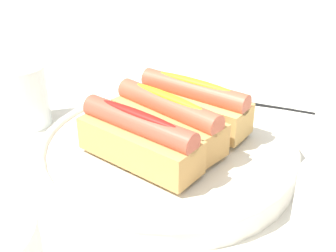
{
  "coord_description": "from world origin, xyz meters",
  "views": [
    {
      "loc": [
        -0.25,
        0.39,
        0.32
      ],
      "look_at": [
        0.01,
        -0.02,
        0.05
      ],
      "focal_mm": 48.31,
      "sensor_mm": 36.0,
      "label": 1
    }
  ],
  "objects_px": {
    "hotdog_front": "(193,104)",
    "hotdog_back": "(168,120)",
    "water_glass": "(25,99)",
    "chopstick_far": "(244,101)",
    "chopstick_near": "(224,100)",
    "hotdog_side": "(139,139)",
    "serving_bowl": "(168,151)"
  },
  "relations": [
    {
      "from": "hotdog_front",
      "to": "hotdog_back",
      "type": "xyz_separation_m",
      "value": [
        0.0,
        0.05,
        0.0
      ]
    },
    {
      "from": "hotdog_front",
      "to": "chopstick_far",
      "type": "height_order",
      "value": "hotdog_front"
    },
    {
      "from": "hotdog_back",
      "to": "chopstick_far",
      "type": "height_order",
      "value": "hotdog_back"
    },
    {
      "from": "serving_bowl",
      "to": "water_glass",
      "type": "bearing_deg",
      "value": 5.11
    },
    {
      "from": "hotdog_side",
      "to": "water_glass",
      "type": "xyz_separation_m",
      "value": [
        0.23,
        -0.03,
        -0.02
      ]
    },
    {
      "from": "chopstick_far",
      "to": "water_glass",
      "type": "bearing_deg",
      "value": 33.56
    },
    {
      "from": "hotdog_back",
      "to": "hotdog_side",
      "type": "xyz_separation_m",
      "value": [
        0.0,
        0.05,
        0.0
      ]
    },
    {
      "from": "chopstick_near",
      "to": "chopstick_far",
      "type": "relative_size",
      "value": 1.0
    },
    {
      "from": "water_glass",
      "to": "chopstick_far",
      "type": "height_order",
      "value": "water_glass"
    },
    {
      "from": "hotdog_front",
      "to": "chopstick_near",
      "type": "distance_m",
      "value": 0.16
    },
    {
      "from": "hotdog_front",
      "to": "hotdog_side",
      "type": "relative_size",
      "value": 0.99
    },
    {
      "from": "hotdog_back",
      "to": "water_glass",
      "type": "relative_size",
      "value": 1.74
    },
    {
      "from": "hotdog_back",
      "to": "hotdog_side",
      "type": "distance_m",
      "value": 0.06
    },
    {
      "from": "hotdog_back",
      "to": "chopstick_near",
      "type": "distance_m",
      "value": 0.21
    },
    {
      "from": "hotdog_back",
      "to": "hotdog_side",
      "type": "bearing_deg",
      "value": 85.64
    },
    {
      "from": "chopstick_near",
      "to": "hotdog_side",
      "type": "bearing_deg",
      "value": 79.15
    },
    {
      "from": "chopstick_near",
      "to": "hotdog_front",
      "type": "bearing_deg",
      "value": 84.89
    },
    {
      "from": "serving_bowl",
      "to": "hotdog_front",
      "type": "bearing_deg",
      "value": -94.36
    },
    {
      "from": "hotdog_side",
      "to": "chopstick_far",
      "type": "relative_size",
      "value": 0.7
    },
    {
      "from": "serving_bowl",
      "to": "chopstick_near",
      "type": "height_order",
      "value": "serving_bowl"
    },
    {
      "from": "hotdog_back",
      "to": "chopstick_far",
      "type": "distance_m",
      "value": 0.22
    },
    {
      "from": "hotdog_back",
      "to": "chopstick_near",
      "type": "relative_size",
      "value": 0.71
    },
    {
      "from": "water_glass",
      "to": "chopstick_far",
      "type": "distance_m",
      "value": 0.34
    },
    {
      "from": "water_glass",
      "to": "chopstick_far",
      "type": "xyz_separation_m",
      "value": [
        -0.24,
        -0.24,
        -0.04
      ]
    },
    {
      "from": "hotdog_back",
      "to": "water_glass",
      "type": "xyz_separation_m",
      "value": [
        0.23,
        0.02,
        -0.02
      ]
    },
    {
      "from": "water_glass",
      "to": "hotdog_front",
      "type": "bearing_deg",
      "value": -162.26
    },
    {
      "from": "chopstick_far",
      "to": "chopstick_near",
      "type": "bearing_deg",
      "value": 11.07
    },
    {
      "from": "hotdog_side",
      "to": "chopstick_far",
      "type": "xyz_separation_m",
      "value": [
        -0.01,
        -0.27,
        -0.06
      ]
    },
    {
      "from": "serving_bowl",
      "to": "hotdog_back",
      "type": "relative_size",
      "value": 2.06
    },
    {
      "from": "serving_bowl",
      "to": "chopstick_far",
      "type": "distance_m",
      "value": 0.22
    },
    {
      "from": "hotdog_front",
      "to": "chopstick_near",
      "type": "xyz_separation_m",
      "value": [
        0.02,
        -0.15,
        -0.06
      ]
    },
    {
      "from": "serving_bowl",
      "to": "water_glass",
      "type": "xyz_separation_m",
      "value": [
        0.23,
        0.02,
        0.02
      ]
    }
  ]
}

